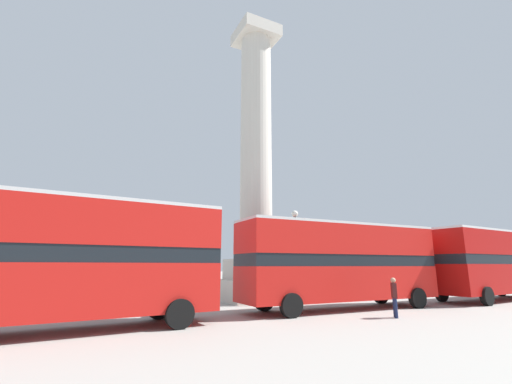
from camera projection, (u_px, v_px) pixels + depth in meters
ground_plane at (256, 300)px, 21.34m from camera, size 200.00×200.00×0.00m
monument_column at (256, 178)px, 23.00m from camera, size 4.55×4.55×20.14m
bus_a at (490, 262)px, 21.74m from camera, size 10.50×3.41×4.28m
bus_b at (66, 257)px, 11.38m from camera, size 10.29×3.43×4.36m
bus_c at (341, 261)px, 17.26m from camera, size 10.79×2.92×4.20m
equestrian_statue at (31, 269)px, 21.12m from camera, size 3.75×3.43×6.47m
street_lamp at (296, 254)px, 19.34m from camera, size 0.38×0.38×5.25m
pedestrian_near_lamp at (394, 296)px, 14.32m from camera, size 0.40×0.44×1.62m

